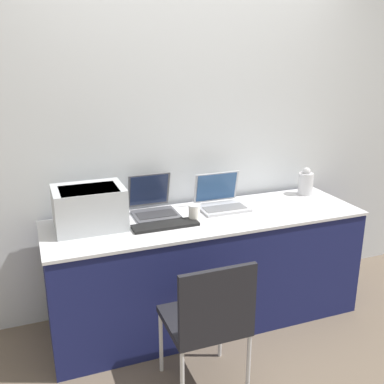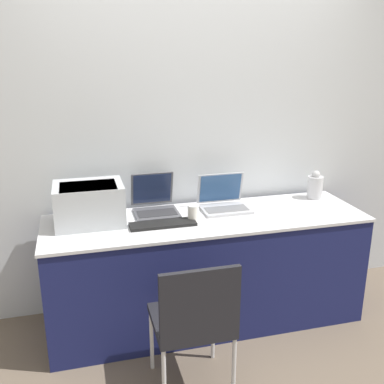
% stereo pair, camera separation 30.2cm
% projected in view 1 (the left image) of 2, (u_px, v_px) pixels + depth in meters
% --- Properties ---
extents(ground_plane, '(14.00, 14.00, 0.00)m').
position_uv_depth(ground_plane, '(224.00, 343.00, 3.04)').
color(ground_plane, '#6B5B4C').
extents(wall_back, '(8.00, 0.05, 2.60)m').
position_uv_depth(wall_back, '(186.00, 135.00, 3.29)').
color(wall_back, silver).
rests_on(wall_back, ground_plane).
extents(table, '(2.20, 0.66, 0.80)m').
position_uv_depth(table, '(206.00, 269.00, 3.20)').
color(table, '#191E51').
rests_on(table, ground_plane).
extents(printer, '(0.44, 0.34, 0.27)m').
position_uv_depth(printer, '(89.00, 206.00, 2.86)').
color(printer, '#B2B7BC').
rests_on(printer, table).
extents(laptop_left, '(0.30, 0.33, 0.27)m').
position_uv_depth(laptop_left, '(153.00, 206.00, 3.13)').
color(laptop_left, '#4C4C51').
rests_on(laptop_left, table).
extents(laptop_right, '(0.34, 0.29, 0.24)m').
position_uv_depth(laptop_right, '(221.00, 200.00, 3.25)').
color(laptop_right, '#B7B7BC').
rests_on(laptop_right, table).
extents(external_keyboard, '(0.43, 0.13, 0.02)m').
position_uv_depth(external_keyboard, '(165.00, 225.00, 2.91)').
color(external_keyboard, black).
rests_on(external_keyboard, table).
extents(coffee_cup, '(0.08, 0.08, 0.11)m').
position_uv_depth(coffee_cup, '(194.00, 213.00, 3.00)').
color(coffee_cup, white).
rests_on(coffee_cup, table).
extents(metal_pitcher, '(0.12, 0.12, 0.22)m').
position_uv_depth(metal_pitcher, '(306.00, 183.00, 3.53)').
color(metal_pitcher, silver).
rests_on(metal_pitcher, table).
extents(chair, '(0.43, 0.42, 0.85)m').
position_uv_depth(chair, '(208.00, 317.00, 2.46)').
color(chair, black).
rests_on(chair, ground_plane).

